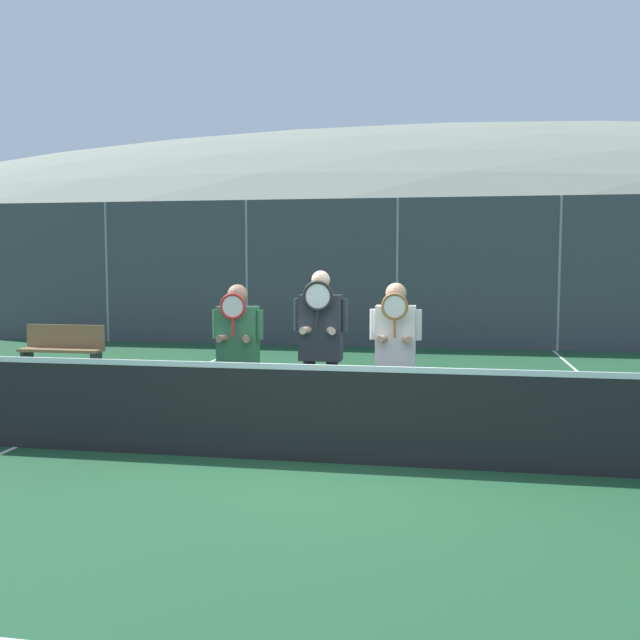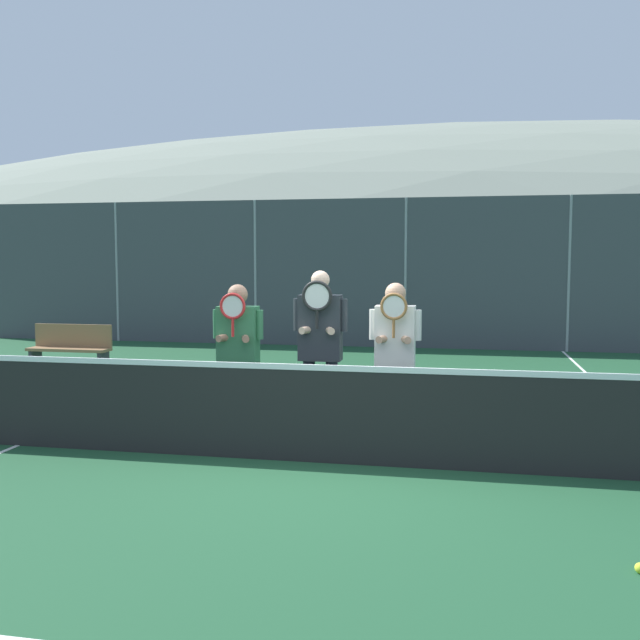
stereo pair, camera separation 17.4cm
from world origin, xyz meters
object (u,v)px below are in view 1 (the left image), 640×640
Objects in this scene: player_center_left at (321,342)px; car_center at (566,304)px; car_far_left at (202,298)px; bench_courtside at (63,348)px; player_center_right at (395,349)px; car_left_of_center at (374,303)px; player_leftmost at (238,347)px.

player_center_left is 11.58m from car_center.
car_far_left reaches higher than bench_courtside.
car_far_left is (-5.90, 10.68, -0.08)m from player_center_right.
car_left_of_center is at bearing 96.87° from player_center_right.
player_leftmost is at bearing -68.72° from car_far_left.
player_leftmost is 0.41× the size of car_center.
car_left_of_center is 4.70m from car_center.
bench_courtside is (-5.96, 3.68, -0.58)m from player_center_right.
car_left_of_center is at bearing 87.28° from player_leftmost.
player_center_left is at bearing -111.47° from car_center.
player_center_right is at bearing 2.56° from player_leftmost.
car_left_of_center is (-1.23, 10.18, -0.15)m from player_center_right.
car_left_of_center reaches higher than bench_courtside.
bench_courtside is at bearing -126.05° from car_left_of_center.
car_center is (9.34, 0.05, -0.08)m from car_far_left.
player_center_left is at bearing 2.27° from player_leftmost.
car_far_left is at bearing 118.94° from player_center_right.
player_center_left is 0.81m from player_center_right.
player_center_right is (0.80, 0.04, -0.07)m from player_center_left.
player_center_left reaches higher than bench_courtside.
player_center_left reaches higher than car_center.
car_left_of_center is (0.49, 10.26, -0.14)m from player_leftmost.
player_center_left is 11.87m from car_far_left.
player_center_left is at bearing -35.77° from bench_courtside.
car_far_left is 7.02m from bench_courtside.
bench_courtside is (-5.16, 3.72, -0.65)m from player_center_left.
car_far_left is 0.99× the size of car_left_of_center.
car_center is at bearing 36.90° from bench_courtside.
bench_courtside is (-0.06, -7.00, -0.50)m from car_far_left.
bench_courtside is (-4.25, 3.75, -0.57)m from player_leftmost.
car_left_of_center is 2.91× the size of bench_courtside.
player_center_left is at bearing -177.10° from player_center_right.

